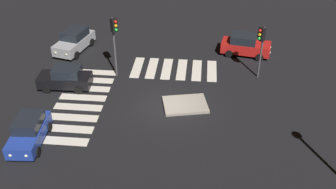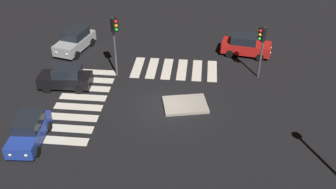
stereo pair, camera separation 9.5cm
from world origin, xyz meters
The scene contains 10 objects.
ground_plane centered at (0.00, 0.00, 0.00)m, with size 80.00×80.00×0.00m, color black.
traffic_island centered at (-1.12, -0.28, 0.09)m, with size 3.26×2.72×0.18m.
car_silver centered at (8.48, -7.46, 0.88)m, with size 2.66×4.35×1.79m.
car_red centered at (-5.51, -8.07, 0.84)m, with size 4.10×2.34×1.71m.
car_black centered at (7.40, -1.72, 0.79)m, with size 3.76×1.87×1.61m.
car_blue centered at (7.61, 4.28, 0.79)m, with size 1.92×3.78×1.61m.
traffic_light_east centered at (4.11, -3.67, 3.46)m, with size 0.53×0.54×4.57m.
traffic_light_south centered at (-6.14, -4.45, 3.02)m, with size 0.53×0.54×3.98m.
crosswalk_near centered at (0.00, -5.06, 0.01)m, with size 6.45×3.20×0.02m.
crosswalk_side centered at (5.90, 0.00, 0.01)m, with size 3.20×8.75×0.02m.
Camera 1 is at (-2.02, 20.97, 14.90)m, focal length 41.81 mm.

